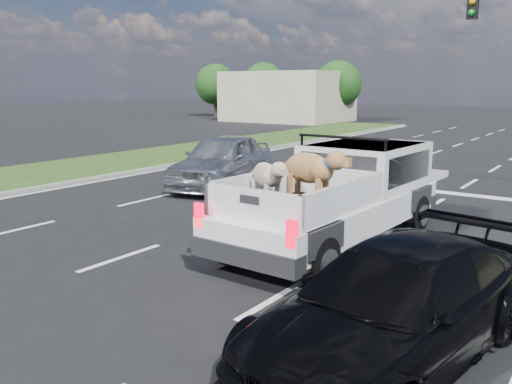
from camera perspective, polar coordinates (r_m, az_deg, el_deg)
ground at (r=9.52m, az=-6.97°, el=-8.77°), size 160.00×160.00×0.00m
road_markings at (r=14.87m, az=10.05°, el=-1.53°), size 17.75×60.00×0.01m
grass_median_left at (r=21.82m, az=-19.23°, el=2.18°), size 5.00×60.00×0.10m
curb_left at (r=19.91m, az=-15.05°, el=1.67°), size 0.15×60.00×0.14m
building_left at (r=49.96m, az=3.38°, el=10.01°), size 10.00×8.00×4.40m
tree_far_a at (r=57.35m, az=-4.27°, el=11.23°), size 4.20×4.20×5.40m
tree_far_b at (r=53.79m, az=0.81°, el=11.27°), size 4.20×4.20×5.40m
tree_far_c at (r=49.77m, az=8.63°, el=11.15°), size 4.20×4.20×5.40m
pickup_truck at (r=11.21m, az=8.69°, el=-0.21°), size 2.51×6.05×2.23m
silver_sedan at (r=17.51m, az=-3.56°, el=3.35°), size 3.14×5.33×1.70m
black_coupe at (r=6.71m, az=14.38°, el=-11.44°), size 2.67×5.04×1.39m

